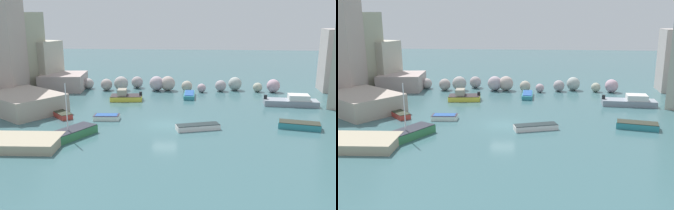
% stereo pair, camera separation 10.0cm
% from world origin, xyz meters
% --- Properties ---
extents(cove_water, '(160.00, 160.00, 0.00)m').
position_xyz_m(cove_water, '(0.00, 0.00, 0.00)').
color(cove_water, '#3A6166').
rests_on(cove_water, ground).
extents(rock_breakwater, '(33.85, 3.98, 2.17)m').
position_xyz_m(rock_breakwater, '(-2.67, 17.40, 0.95)').
color(rock_breakwater, '#A696AC').
rests_on(rock_breakwater, ground).
extents(stone_dock, '(8.50, 4.40, 0.83)m').
position_xyz_m(stone_dock, '(-12.59, -7.59, 0.42)').
color(stone_dock, tan).
rests_on(stone_dock, ground).
extents(moored_boat_0, '(4.50, 2.46, 0.56)m').
position_xyz_m(moored_boat_0, '(3.43, -1.39, 0.28)').
color(moored_boat_0, white).
rests_on(moored_boat_0, cove_water).
extents(moored_boat_1, '(1.43, 4.17, 0.64)m').
position_xyz_m(moored_boat_1, '(2.25, 13.01, 0.31)').
color(moored_boat_1, teal).
rests_on(moored_boat_1, cove_water).
extents(moored_boat_2, '(6.65, 2.64, 1.41)m').
position_xyz_m(moored_boat_2, '(15.18, 9.40, 0.53)').
color(moored_boat_2, gray).
rests_on(moored_boat_2, cove_water).
extents(moored_boat_3, '(2.99, 3.09, 0.61)m').
position_xyz_m(moored_boat_3, '(-11.61, 1.89, 0.30)').
color(moored_boat_3, '#BE3A32').
rests_on(moored_boat_3, cove_water).
extents(moored_boat_4, '(4.34, 2.74, 1.50)m').
position_xyz_m(moored_boat_4, '(-6.12, 10.53, 0.49)').
color(moored_boat_4, yellow).
rests_on(moored_boat_4, cove_water).
extents(moored_boat_5, '(2.84, 1.53, 0.57)m').
position_xyz_m(moored_boat_5, '(-6.43, 1.35, 0.30)').
color(moored_boat_5, white).
rests_on(moored_boat_5, cove_water).
extents(moored_boat_6, '(4.43, 5.96, 5.18)m').
position_xyz_m(moored_boat_6, '(-8.47, -5.02, 0.42)').
color(moored_boat_6, '#387E4B').
rests_on(moored_boat_6, cove_water).
extents(moored_boat_8, '(4.27, 2.42, 0.67)m').
position_xyz_m(moored_boat_8, '(13.56, -0.22, 0.33)').
color(moored_boat_8, teal).
rests_on(moored_boat_8, cove_water).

